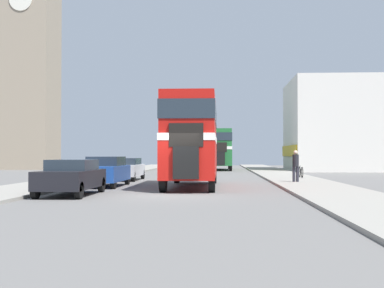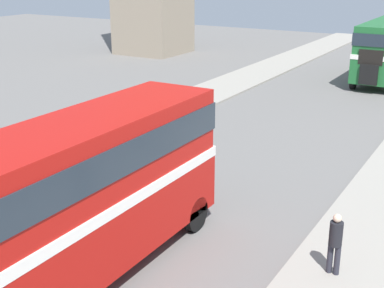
# 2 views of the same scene
# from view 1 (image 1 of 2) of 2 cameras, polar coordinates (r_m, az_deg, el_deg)

# --- Properties ---
(ground_plane) EXTENTS (120.00, 120.00, 0.00)m
(ground_plane) POSITION_cam_1_polar(r_m,az_deg,el_deg) (21.05, -2.72, -5.54)
(ground_plane) COLOR slate
(sidewalk_right) EXTENTS (3.50, 120.00, 0.12)m
(sidewalk_right) POSITION_cam_1_polar(r_m,az_deg,el_deg) (21.45, 15.60, -5.25)
(sidewalk_right) COLOR gray
(sidewalk_right) RESTS_ON ground_plane
(double_decker_bus) EXTENTS (2.40, 9.37, 4.36)m
(double_decker_bus) POSITION_cam_1_polar(r_m,az_deg,el_deg) (26.56, -0.00, 0.97)
(double_decker_bus) COLOR #B2140F
(double_decker_bus) RESTS_ON ground_plane
(bus_distant) EXTENTS (2.56, 9.78, 4.18)m
(bus_distant) POSITION_cam_1_polar(r_m,az_deg,el_deg) (56.40, 2.92, -0.25)
(bus_distant) COLOR #1E602D
(bus_distant) RESTS_ON ground_plane
(car_parked_near) EXTENTS (1.81, 4.53, 1.42)m
(car_parked_near) POSITION_cam_1_polar(r_m,az_deg,el_deg) (21.78, -12.73, -3.40)
(car_parked_near) COLOR black
(car_parked_near) RESTS_ON ground_plane
(car_parked_mid) EXTENTS (1.77, 4.64, 1.52)m
(car_parked_mid) POSITION_cam_1_polar(r_m,az_deg,el_deg) (27.38, -9.19, -2.86)
(car_parked_mid) COLOR #1E479E
(car_parked_mid) RESTS_ON ground_plane
(car_parked_far) EXTENTS (1.83, 4.67, 1.39)m
(car_parked_far) POSITION_cam_1_polar(r_m,az_deg,el_deg) (33.96, -7.10, -2.62)
(car_parked_far) COLOR silver
(car_parked_far) RESTS_ON ground_plane
(pedestrian_walking) EXTENTS (0.35, 0.35, 1.73)m
(pedestrian_walking) POSITION_cam_1_polar(r_m,az_deg,el_deg) (29.95, 10.99, -2.11)
(pedestrian_walking) COLOR #282833
(pedestrian_walking) RESTS_ON sidewalk_right
(bicycle_on_pavement) EXTENTS (0.05, 1.76, 0.78)m
(bicycle_on_pavement) POSITION_cam_1_polar(r_m,az_deg,el_deg) (35.55, 11.53, -2.94)
(bicycle_on_pavement) COLOR black
(bicycle_on_pavement) RESTS_ON sidewalk_right
(church_tower) EXTENTS (5.83, 5.83, 31.68)m
(church_tower) POSITION_cam_1_polar(r_m,az_deg,el_deg) (63.84, -16.91, 12.09)
(church_tower) COLOR gray
(church_tower) RESTS_ON ground_plane
(shop_building_block) EXTENTS (16.90, 11.36, 9.07)m
(shop_building_block) POSITION_cam_1_polar(r_m,az_deg,el_deg) (56.86, 18.79, 1.86)
(shop_building_block) COLOR silver
(shop_building_block) RESTS_ON ground_plane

